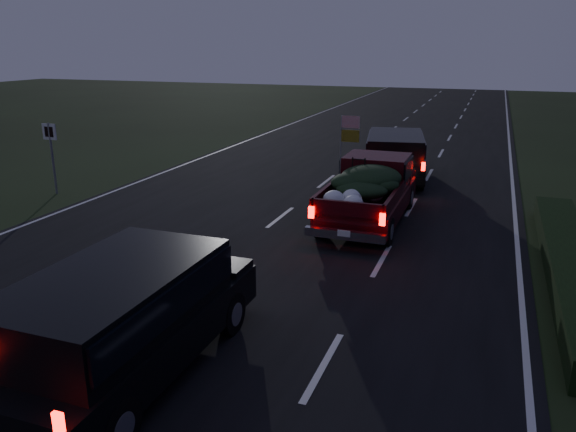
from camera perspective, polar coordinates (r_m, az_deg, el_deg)
The scene contains 7 objects.
ground at distance 12.88m, azimuth -8.74°, elevation -6.39°, with size 120.00×120.00×0.00m, color black.
road_asphalt at distance 12.88m, azimuth -8.74°, elevation -6.35°, with size 14.00×120.00×0.02m, color black.
hedge_row at distance 14.28m, azimuth 26.76°, elevation -4.44°, with size 1.00×10.00×0.60m, color black.
route_sign at distance 21.24m, azimuth -22.92°, elevation 6.44°, with size 0.55×0.08×2.50m.
pickup_truck at distance 16.71m, azimuth 8.30°, elevation 2.87°, with size 2.04×5.30×2.78m.
lead_suv at distance 22.18m, azimuth 10.81°, elevation 6.43°, with size 2.96×5.38×1.46m.
rear_suv at distance 9.16m, azimuth -16.69°, elevation -9.27°, with size 2.41×5.22×1.50m.
Camera 1 is at (5.83, -10.30, 5.09)m, focal length 35.00 mm.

